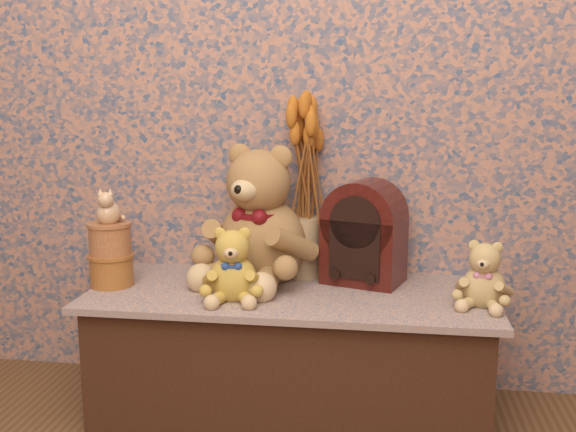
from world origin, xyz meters
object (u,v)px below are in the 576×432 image
teddy_small (485,271)px  biscuit_tin_lower (112,270)px  teddy_large (262,208)px  ceramic_vase (304,247)px  cat_figurine (108,205)px  cathedral_radio (364,232)px  teddy_medium (233,261)px

teddy_small → biscuit_tin_lower: (-1.12, 0.04, -0.05)m
teddy_large → ceramic_vase: 0.20m
ceramic_vase → biscuit_tin_lower: size_ratio=1.46×
teddy_large → cat_figurine: size_ratio=4.06×
teddy_small → ceramic_vase: teddy_small is taller
cat_figurine → teddy_large: bearing=7.8°
teddy_small → cathedral_radio: 0.39m
ceramic_vase → biscuit_tin_lower: ceramic_vase is taller
biscuit_tin_lower → teddy_small: bearing=-1.8°
teddy_large → cat_figurine: (-0.45, -0.14, 0.02)m
ceramic_vase → cat_figurine: size_ratio=1.71×
cathedral_radio → ceramic_vase: (-0.19, 0.04, -0.07)m
teddy_medium → biscuit_tin_lower: (-0.41, 0.08, -0.07)m
cathedral_radio → cat_figurine: cathedral_radio is taller
cat_figurine → ceramic_vase: bearing=9.5°
cathedral_radio → cat_figurine: size_ratio=2.84×
cathedral_radio → biscuit_tin_lower: (-0.77, -0.15, -0.11)m
teddy_medium → cathedral_radio: 0.44m
ceramic_vase → cat_figurine: (-0.58, -0.19, 0.16)m
teddy_small → cat_figurine: cat_figurine is taller
teddy_medium → teddy_small: teddy_medium is taller
teddy_medium → teddy_large: bearing=70.1°
cathedral_radio → biscuit_tin_lower: bearing=-151.1°
biscuit_tin_lower → teddy_large: bearing=16.8°
teddy_small → ceramic_vase: bearing=172.5°
cathedral_radio → ceramic_vase: 0.21m
teddy_large → cathedral_radio: 0.33m
cat_figurine → cathedral_radio: bearing=2.0°
teddy_large → teddy_medium: bearing=-82.7°
cathedral_radio → teddy_medium: bearing=-130.3°
teddy_medium → biscuit_tin_lower: bearing=161.4°
teddy_large → biscuit_tin_lower: 0.51m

